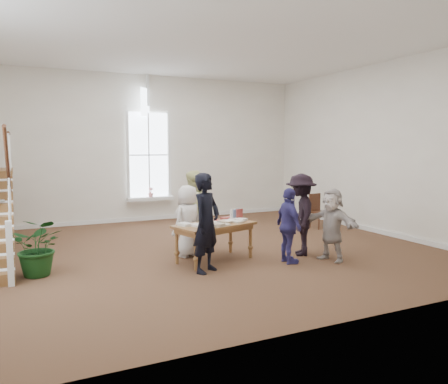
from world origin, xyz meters
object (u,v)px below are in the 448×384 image
woman_cluster_c (332,224)px  police_officer (206,223)px  woman_cluster_b (301,214)px  elderly_woman (188,221)px  library_table (215,227)px  floor_plant (39,247)px  woman_cluster_a (289,226)px  side_chair (317,209)px  person_yellow (193,210)px

woman_cluster_c → police_officer: bearing=-113.0°
police_officer → woman_cluster_b: 2.34m
police_officer → elderly_woman: (0.10, 1.25, -0.16)m
library_table → floor_plant: floor_plant is taller
woman_cluster_a → woman_cluster_c: bearing=-96.8°
woman_cluster_b → floor_plant: woman_cluster_b is taller
woman_cluster_c → side_chair: size_ratio=1.52×
woman_cluster_a → floor_plant: size_ratio=1.42×
police_officer → library_table: bearing=19.6°
library_table → woman_cluster_a: 1.48m
woman_cluster_b → woman_cluster_c: 0.73m
side_chair → woman_cluster_b: bearing=-140.2°
police_officer → person_yellow: police_officer is taller
woman_cluster_b → floor_plant: 5.20m
police_officer → person_yellow: size_ratio=1.03×
police_officer → elderly_woman: size_ratio=1.22×
library_table → woman_cluster_a: bearing=-47.9°
library_table → side_chair: bearing=10.7°
woman_cluster_a → side_chair: woman_cluster_a is taller
police_officer → side_chair: size_ratio=1.89×
elderly_woman → police_officer: bearing=60.2°
woman_cluster_b → woman_cluster_c: size_ratio=1.18×
police_officer → woman_cluster_c: (2.62, -0.32, -0.18)m
woman_cluster_a → woman_cluster_b: woman_cluster_b is taller
library_table → police_officer: size_ratio=0.98×
woman_cluster_c → floor_plant: (-5.43, 1.37, -0.21)m
library_table → person_yellow: size_ratio=1.01×
woman_cluster_b → floor_plant: size_ratio=1.65×
floor_plant → elderly_woman: bearing=4.0°
woman_cluster_a → woman_cluster_b: bearing=-47.4°
woman_cluster_c → floor_plant: size_ratio=1.40×
elderly_woman → person_yellow: 0.60m
woman_cluster_a → floor_plant: bearing=81.3°
woman_cluster_b → woman_cluster_c: woman_cluster_b is taller
woman_cluster_c → side_chair: bearing=131.4°
elderly_woman → floor_plant: size_ratio=1.42×
library_table → woman_cluster_b: woman_cluster_b is taller
library_table → woman_cluster_b: size_ratio=1.03×
person_yellow → woman_cluster_a: 2.29m
police_officer → floor_plant: (-2.81, 1.05, -0.39)m
police_officer → side_chair: (4.58, 2.73, -0.38)m
person_yellow → woman_cluster_b: 2.39m
police_officer → woman_cluster_a: size_ratio=1.22×
police_officer → woman_cluster_b: size_ratio=1.05×
woman_cluster_c → side_chair: woman_cluster_c is taller
library_table → side_chair: (4.11, 2.08, -0.14)m
woman_cluster_b → side_chair: 3.31m
police_officer → floor_plant: police_officer is taller
elderly_woman → woman_cluster_c: (2.52, -1.57, -0.01)m
library_table → police_officer: bearing=-141.5°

